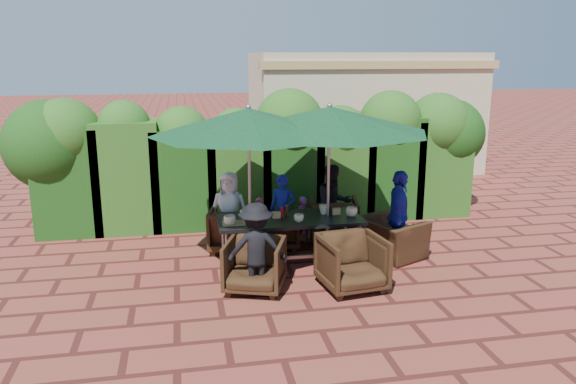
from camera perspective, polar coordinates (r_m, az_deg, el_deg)
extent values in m
plane|color=maroon|center=(8.76, -0.17, -7.28)|extent=(80.00, 80.00, 0.00)
cube|color=black|center=(8.48, 0.20, -2.82)|extent=(2.18, 0.90, 0.05)
cube|color=gray|center=(8.67, 0.19, -6.65)|extent=(1.98, 0.05, 0.05)
cylinder|color=gray|center=(8.14, -6.21, -6.40)|extent=(0.05, 0.05, 0.70)
cylinder|color=gray|center=(8.80, -6.60, -4.85)|extent=(0.05, 0.05, 0.70)
cylinder|color=gray|center=(8.51, 7.22, -5.52)|extent=(0.05, 0.05, 0.70)
cylinder|color=gray|center=(9.14, 5.87, -4.10)|extent=(0.05, 0.05, 0.70)
cylinder|color=gray|center=(8.63, -3.79, -7.52)|extent=(0.44, 0.44, 0.03)
cylinder|color=gray|center=(8.28, -3.92, 0.14)|extent=(0.04, 0.04, 2.40)
cone|color=#0B331A|center=(8.10, -4.04, 7.17)|extent=(2.88, 2.88, 0.38)
sphere|color=gray|center=(8.08, -4.06, 8.58)|extent=(0.08, 0.08, 0.08)
cylinder|color=gray|center=(8.88, 3.98, -6.90)|extent=(0.44, 0.44, 0.03)
cylinder|color=gray|center=(8.54, 4.11, 0.56)|extent=(0.04, 0.04, 2.40)
cone|color=#0B331A|center=(8.36, 4.23, 7.38)|extent=(3.02, 3.02, 0.38)
sphere|color=gray|center=(8.34, 4.25, 8.75)|extent=(0.08, 0.08, 0.08)
imported|color=black|center=(9.26, -5.47, -3.52)|extent=(0.93, 0.90, 0.80)
imported|color=black|center=(9.37, -1.04, -3.53)|extent=(0.79, 0.76, 0.72)
imported|color=black|center=(9.72, 4.64, -2.59)|extent=(0.93, 0.89, 0.83)
imported|color=black|center=(7.70, -3.41, -7.19)|extent=(0.96, 0.93, 0.79)
imported|color=black|center=(7.77, 6.55, -6.88)|extent=(0.91, 0.87, 0.84)
imported|color=black|center=(9.07, 10.43, -3.98)|extent=(0.96, 1.13, 0.83)
imported|color=white|center=(9.32, -5.99, -1.84)|extent=(0.72, 0.55, 1.30)
imported|color=#1D22A0|center=(9.40, -0.57, -1.89)|extent=(0.54, 0.50, 1.21)
imported|color=black|center=(9.55, 4.61, -1.23)|extent=(0.70, 0.48, 1.36)
imported|color=black|center=(7.52, -3.24, -5.78)|extent=(0.84, 0.45, 1.26)
imported|color=#1D22A0|center=(8.90, 11.15, -2.36)|extent=(0.69, 0.93, 1.43)
imported|color=#BE4366|center=(9.46, -2.90, -3.03)|extent=(0.37, 0.34, 0.83)
imported|color=#9B4AA0|center=(9.65, 1.62, -2.79)|extent=(0.33, 0.29, 0.79)
imported|color=#268D29|center=(12.75, 4.06, 3.87)|extent=(1.87, 1.43, 1.92)
imported|color=#BE4366|center=(13.17, 7.20, 4.07)|extent=(0.94, 0.61, 1.90)
imported|color=#9A99A2|center=(13.51, 10.86, 4.18)|extent=(1.32, 0.84, 1.90)
imported|color=beige|center=(8.15, -5.95, -2.88)|extent=(0.18, 0.18, 0.14)
imported|color=beige|center=(8.45, -4.44, -2.26)|extent=(0.14, 0.14, 0.14)
imported|color=beige|center=(8.27, 1.10, -2.65)|extent=(0.15, 0.15, 0.12)
imported|color=beige|center=(8.68, 3.66, -1.79)|extent=(0.15, 0.15, 0.14)
imported|color=beige|center=(8.60, 6.48, -2.00)|extent=(0.18, 0.18, 0.14)
cylinder|color=#B20C0A|center=(8.46, -0.61, -2.09)|extent=(0.04, 0.04, 0.17)
cylinder|color=#4C230C|center=(8.57, -0.11, -1.88)|extent=(0.04, 0.04, 0.17)
cube|color=#9A764A|center=(8.22, -5.46, -3.17)|extent=(0.35, 0.25, 0.02)
cube|color=tan|center=(8.45, -1.18, -2.34)|extent=(0.12, 0.06, 0.10)
cube|color=tan|center=(8.68, 4.93, -1.96)|extent=(0.12, 0.06, 0.10)
cube|color=#11350E|center=(10.74, -21.29, 1.05)|extent=(1.15, 0.95, 1.91)
sphere|color=#11350E|center=(10.60, -21.69, 5.56)|extent=(1.24, 1.24, 1.24)
cube|color=#11350E|center=(10.59, -15.99, 1.57)|extent=(1.15, 0.95, 2.01)
sphere|color=#11350E|center=(10.45, -16.32, 6.42)|extent=(0.94, 0.94, 0.94)
cube|color=#11350E|center=(10.56, -10.56, 1.40)|extent=(1.15, 0.95, 1.85)
sphere|color=#11350E|center=(10.42, -10.76, 5.83)|extent=(1.01, 1.01, 1.01)
cube|color=#11350E|center=(10.62, -5.15, 1.56)|extent=(1.15, 0.95, 1.82)
sphere|color=#11350E|center=(10.48, -5.25, 5.88)|extent=(0.97, 0.97, 0.97)
cube|color=#11350E|center=(10.74, 0.15, 2.26)|extent=(1.15, 0.95, 2.00)
sphere|color=#11350E|center=(10.60, 0.16, 7.05)|extent=(1.29, 1.29, 1.29)
cube|color=#11350E|center=(11.00, 5.27, 1.86)|extent=(1.15, 0.95, 1.77)
sphere|color=#11350E|center=(10.86, 5.37, 5.92)|extent=(1.09, 1.09, 1.09)
cube|color=#11350E|center=(11.29, 10.17, 2.56)|extent=(1.15, 0.95, 1.98)
sphere|color=#11350E|center=(11.16, 10.37, 7.04)|extent=(1.21, 1.21, 1.21)
cube|color=#11350E|center=(11.69, 14.75, 2.50)|extent=(1.15, 0.95, 1.90)
sphere|color=#11350E|center=(11.56, 15.01, 6.63)|extent=(1.26, 1.26, 1.26)
sphere|color=#11350E|center=(10.78, -23.06, 4.44)|extent=(1.60, 1.60, 1.60)
sphere|color=#11350E|center=(11.81, 16.05, 5.73)|extent=(1.40, 1.40, 1.40)
cube|color=#C7B994|center=(15.92, 7.59, 8.09)|extent=(6.00, 3.00, 3.20)
cube|color=tan|center=(14.48, 9.60, 12.63)|extent=(6.20, 0.25, 0.20)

